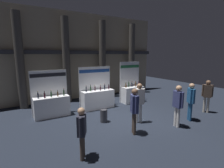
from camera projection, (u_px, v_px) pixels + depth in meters
name	position (u px, v px, depth m)	size (l,w,h in m)	color
ground_plane	(123.00, 119.00, 8.09)	(24.00, 24.00, 0.00)	black
hall_colonnade	(83.00, 57.00, 11.70)	(11.88, 0.99, 5.81)	gray
exhibitor_booth_0	(52.00, 105.00, 8.38)	(1.76, 0.66, 2.28)	white
exhibitor_booth_1	(98.00, 98.00, 9.66)	(1.95, 0.66, 2.36)	white
exhibitor_booth_2	(132.00, 92.00, 10.92)	(1.51, 0.66, 2.59)	white
trash_bin	(104.00, 116.00, 7.71)	(0.33, 0.33, 0.59)	#38383D
visitor_0	(178.00, 102.00, 7.06)	(0.29, 0.55, 1.80)	silver
visitor_1	(139.00, 99.00, 7.50)	(0.51, 0.35, 1.81)	silver
visitor_2	(82.00, 129.00, 4.88)	(0.39, 0.50, 1.58)	#47382D
visitor_3	(207.00, 93.00, 8.84)	(0.43, 0.45, 1.74)	#ADA393
visitor_4	(134.00, 107.00, 6.43)	(0.39, 0.52, 1.80)	#47382D
visitor_5	(191.00, 99.00, 7.76)	(0.39, 0.48, 1.77)	navy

